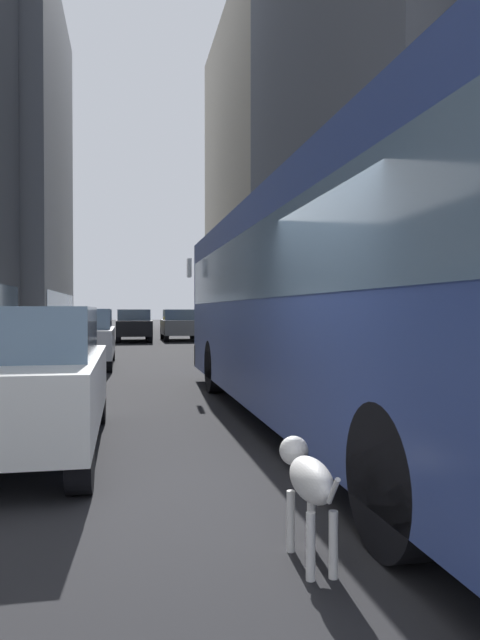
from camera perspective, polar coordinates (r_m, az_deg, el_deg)
ground_plane at (r=39.65m, az=-8.68°, el=-1.35°), size 120.00×120.00×0.00m
sidewalk_left at (r=39.83m, az=-16.91°, el=-1.26°), size 2.40×110.00×0.15m
sidewalk_right at (r=40.29m, az=-0.56°, el=-1.19°), size 2.40×110.00×0.15m
building_right_mid at (r=32.17m, az=16.98°, el=26.91°), size 11.74×20.56×31.38m
building_right_far at (r=52.74m, az=4.24°, el=14.00°), size 10.63×23.66×27.00m
transit_bus at (r=8.14m, az=9.26°, el=2.31°), size 2.78×11.53×3.05m
car_silver_sedan at (r=17.10m, az=-14.98°, el=-1.63°), size 1.71×4.49×1.62m
car_black_suv at (r=30.52m, az=-10.24°, el=-0.49°), size 1.74×4.56×1.62m
car_yellow_taxi at (r=46.58m, az=-10.51°, el=0.00°), size 1.88×3.91×1.62m
car_grey_wagon at (r=31.05m, az=-5.82°, el=-0.46°), size 1.85×3.92×1.62m
car_white_van at (r=6.93m, az=-20.84°, el=-5.42°), size 1.80×4.05×1.62m
dalmatian_dog at (r=3.88m, az=6.57°, el=-15.05°), size 0.22×0.96×0.72m
pedestrian_with_handbag at (r=15.78m, az=15.60°, el=-1.15°), size 0.45×0.34×1.69m
pedestrian_in_coat at (r=14.72m, az=16.40°, el=-1.31°), size 0.34×0.34×1.69m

